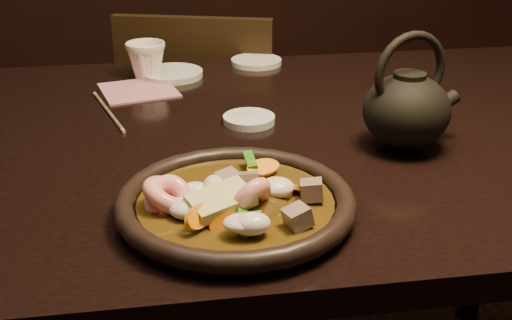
{
  "coord_description": "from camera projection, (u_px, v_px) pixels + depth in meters",
  "views": [
    {
      "loc": [
        -0.09,
        -0.99,
        1.15
      ],
      "look_at": [
        0.03,
        -0.23,
        0.8
      ],
      "focal_mm": 45.0,
      "sensor_mm": 36.0,
      "label": 1
    }
  ],
  "objects": [
    {
      "name": "saucer_left",
      "position": [
        172.0,
        74.0,
        1.35
      ],
      "size": [
        0.13,
        0.13,
        0.01
      ],
      "primitive_type": "cylinder",
      "color": "silver",
      "rests_on": "table"
    },
    {
      "name": "saucer_right",
      "position": [
        256.0,
        62.0,
        1.43
      ],
      "size": [
        0.11,
        0.11,
        0.01
      ],
      "primitive_type": "cylinder",
      "color": "silver",
      "rests_on": "table"
    },
    {
      "name": "stirfry",
      "position": [
        231.0,
        201.0,
        0.8
      ],
      "size": [
        0.23,
        0.21,
        0.07
      ],
      "color": "#3B280A",
      "rests_on": "plate"
    },
    {
      "name": "table",
      "position": [
        221.0,
        174.0,
        1.1
      ],
      "size": [
        1.6,
        0.9,
        0.75
      ],
      "color": "black",
      "rests_on": "floor"
    },
    {
      "name": "soy_dish",
      "position": [
        249.0,
        119.0,
        1.1
      ],
      "size": [
        0.09,
        0.09,
        0.01
      ],
      "primitive_type": "cylinder",
      "color": "silver",
      "rests_on": "table"
    },
    {
      "name": "chopsticks",
      "position": [
        108.0,
        111.0,
        1.15
      ],
      "size": [
        0.07,
        0.21,
        0.01
      ],
      "rotation": [
        0.0,
        0.0,
        0.29
      ],
      "color": "tan",
      "rests_on": "table"
    },
    {
      "name": "chair",
      "position": [
        207.0,
        150.0,
        1.73
      ],
      "size": [
        0.49,
        0.49,
        0.84
      ],
      "rotation": [
        0.0,
        0.0,
        2.86
      ],
      "color": "black",
      "rests_on": "floor"
    },
    {
      "name": "tea_cup",
      "position": [
        146.0,
        59.0,
        1.32
      ],
      "size": [
        0.1,
        0.1,
        0.08
      ],
      "primitive_type": "imported",
      "rotation": [
        0.0,
        0.0,
        -0.31
      ],
      "color": "silver",
      "rests_on": "table"
    },
    {
      "name": "plate",
      "position": [
        236.0,
        204.0,
        0.81
      ],
      "size": [
        0.3,
        0.3,
        0.03
      ],
      "color": "black",
      "rests_on": "table"
    },
    {
      "name": "teapot",
      "position": [
        407.0,
        107.0,
        0.98
      ],
      "size": [
        0.16,
        0.13,
        0.18
      ],
      "rotation": [
        0.0,
        0.0,
        0.26
      ],
      "color": "black",
      "rests_on": "table"
    },
    {
      "name": "napkin",
      "position": [
        139.0,
        90.0,
        1.26
      ],
      "size": [
        0.17,
        0.17,
        0.0
      ],
      "primitive_type": "cube",
      "rotation": [
        0.0,
        0.0,
        0.24
      ],
      "color": "#B06C78",
      "rests_on": "table"
    }
  ]
}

